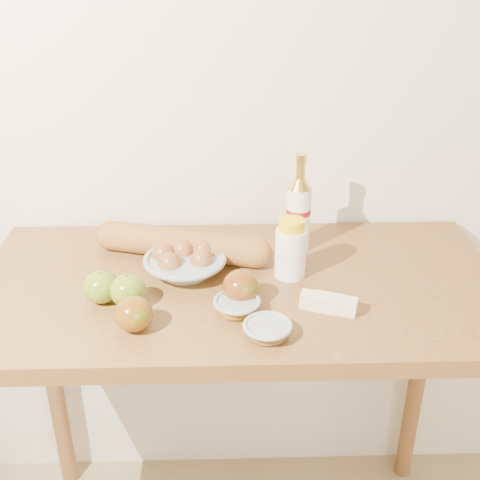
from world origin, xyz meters
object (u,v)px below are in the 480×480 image
table (240,326)px  baguette (182,244)px  cream_bottle (291,250)px  egg_bowl (185,262)px  bourbon_bottle (298,211)px

table → baguette: baguette is taller
cream_bottle → egg_bowl: size_ratio=0.63×
bourbon_bottle → baguette: bourbon_bottle is taller
table → bourbon_bottle: (0.15, 0.16, 0.22)m
cream_bottle → table: bearing=176.2°
table → bourbon_bottle: bourbon_bottle is taller
egg_bowl → baguette: 0.08m
bourbon_bottle → cream_bottle: (-0.03, -0.13, -0.04)m
baguette → egg_bowl: bearing=-65.4°
baguette → table: bearing=-24.7°
bourbon_bottle → egg_bowl: (-0.27, -0.12, -0.07)m
baguette → bourbon_bottle: bearing=24.0°
egg_bowl → baguette: bearing=98.7°
bourbon_bottle → cream_bottle: size_ratio=1.75×
table → baguette: bearing=139.4°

